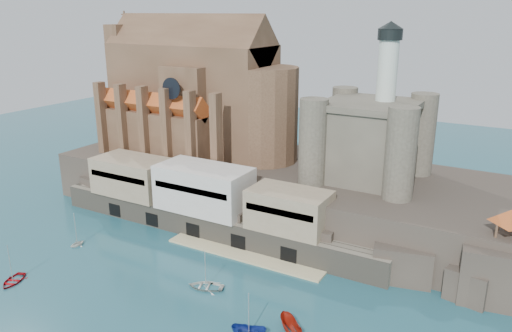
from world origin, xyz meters
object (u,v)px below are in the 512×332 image
Objects in this scene: castle_keep at (369,136)px; boat_0 at (13,282)px; church at (198,98)px; pavilion at (512,218)px.

castle_keep is 66.36m from boat_0.
church is 40.39m from castle_keep.
pavilion is at bearing -30.18° from castle_keep.
church is 54.16m from boat_0.
castle_keep is at bearing 27.72° from boat_0.
boat_0 is at bearing -130.31° from castle_keep.
church is 7.34× the size of pavilion.
boat_0 is at bearing -91.22° from church.
church reaches higher than castle_keep.
pavilion is 76.18m from boat_0.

